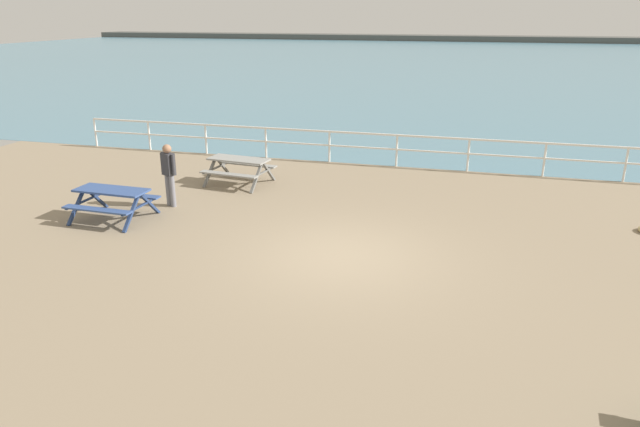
{
  "coord_description": "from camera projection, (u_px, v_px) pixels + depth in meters",
  "views": [
    {
      "loc": [
        2.58,
        -11.03,
        4.9
      ],
      "look_at": [
        -0.56,
        0.27,
        0.8
      ],
      "focal_mm": 32.64,
      "sensor_mm": 36.0,
      "label": 1
    }
  ],
  "objects": [
    {
      "name": "ground_plane",
      "position": [
        342.0,
        260.0,
        12.33
      ],
      "size": [
        30.0,
        24.0,
        0.2
      ],
      "primitive_type": "cube",
      "color": "gray"
    },
    {
      "name": "sea_band",
      "position": [
        460.0,
        61.0,
        60.28
      ],
      "size": [
        142.0,
        90.0,
        0.01
      ],
      "primitive_type": "cube",
      "color": "teal",
      "rests_on": "ground"
    },
    {
      "name": "distant_shoreline",
      "position": [
        472.0,
        41.0,
        99.4
      ],
      "size": [
        142.0,
        6.0,
        1.8
      ],
      "primitive_type": "cube",
      "color": "#4C4C47",
      "rests_on": "ground"
    },
    {
      "name": "seaward_railing",
      "position": [
        397.0,
        144.0,
        19.1
      ],
      "size": [
        23.07,
        0.07,
        1.08
      ],
      "color": "white",
      "rests_on": "ground"
    },
    {
      "name": "picnic_table_mid_centre",
      "position": [
        239.0,
        165.0,
        17.22
      ],
      "size": [
        1.95,
        1.71,
        0.8
      ],
      "rotation": [
        0.0,
        0.0,
        -0.11
      ],
      "color": "gray",
      "rests_on": "ground"
    },
    {
      "name": "picnic_table_far_left",
      "position": [
        112.0,
        197.0,
        14.26
      ],
      "size": [
        1.84,
        1.59,
        0.8
      ],
      "rotation": [
        0.0,
        0.0,
        -0.03
      ],
      "color": "#334C84",
      "rests_on": "ground"
    },
    {
      "name": "visitor",
      "position": [
        169.0,
        171.0,
        15.13
      ],
      "size": [
        0.49,
        0.34,
        1.66
      ],
      "rotation": [
        0.0,
        0.0,
        1.13
      ],
      "color": "slate",
      "rests_on": "ground"
    }
  ]
}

